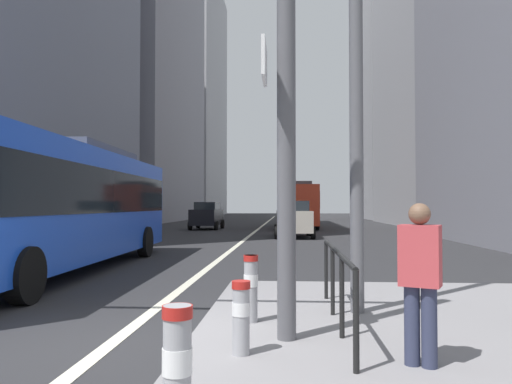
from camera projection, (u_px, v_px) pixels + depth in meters
ground_plane at (248, 237)px, 26.15m from camera, size 160.00×160.00×0.00m
lane_centre_line at (259, 228)px, 36.12m from camera, size 0.20×80.00×0.01m
office_tower_left_mid at (131, 81)px, 56.81m from camera, size 12.67×25.37×32.32m
office_tower_left_far at (186, 98)px, 87.35m from camera, size 11.47×25.04×41.59m
office_tower_right_far at (398, 69)px, 66.59m from camera, size 10.46×21.06×40.46m
city_bus_blue_oncoming at (58, 200)px, 12.43m from camera, size 2.94×12.23×3.40m
city_bus_red_receding at (297, 204)px, 37.58m from camera, size 2.84×11.60×3.40m
car_oncoming_mid at (207, 215)px, 35.15m from camera, size 2.11×4.13×1.94m
car_receding_near at (294, 219)px, 26.13m from camera, size 2.16×4.29×1.94m
traffic_signal_gantry at (93, 4)px, 5.94m from camera, size 6.90×0.65×6.00m
bollard_left at (177, 370)px, 3.10m from camera, size 0.20×0.20×0.92m
bollard_right at (241, 313)px, 5.12m from camera, size 0.20×0.20×0.76m
bollard_back at (251, 285)px, 6.55m from camera, size 0.20×0.20×0.89m
pedestrian_railing at (337, 271)px, 6.37m from camera, size 0.06×3.69×0.98m
pedestrian_walking at (420, 276)px, 4.76m from camera, size 0.45×0.38×1.58m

